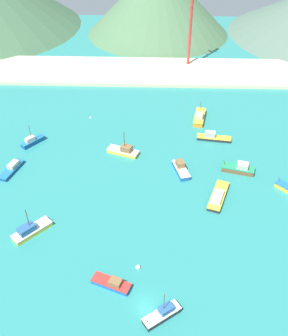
{
  "coord_description": "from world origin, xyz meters",
  "views": [
    {
      "loc": [
        1.06,
        -41.04,
        63.62
      ],
      "look_at": [
        -1.7,
        39.28,
        1.01
      ],
      "focal_mm": 42.2,
      "sensor_mm": 36.0,
      "label": 1
    }
  ],
  "objects_px": {
    "buoy_1": "(91,118)",
    "buoy_0": "(138,267)",
    "fishing_boat_0": "(239,168)",
    "fishing_boat_13": "(33,141)",
    "fishing_boat_2": "(181,169)",
    "fishing_boat_15": "(12,169)",
    "fishing_boat_5": "(124,151)",
    "fishing_boat_6": "(163,314)",
    "fishing_boat_10": "(31,230)",
    "fishing_boat_7": "(112,283)",
    "fishing_boat_9": "(199,117)",
    "fishing_boat_4": "(213,137)",
    "radio_tower": "(191,17)",
    "fishing_boat_1": "(218,196)"
  },
  "relations": [
    {
      "from": "buoy_1",
      "to": "buoy_0",
      "type": "bearing_deg",
      "value": -72.93
    },
    {
      "from": "fishing_boat_0",
      "to": "fishing_boat_13",
      "type": "bearing_deg",
      "value": 169.37
    },
    {
      "from": "fishing_boat_2",
      "to": "fishing_boat_15",
      "type": "distance_m",
      "value": 43.77
    },
    {
      "from": "fishing_boat_5",
      "to": "buoy_1",
      "type": "xyz_separation_m",
      "value": [
        -11.9,
        18.66,
        -0.79
      ]
    },
    {
      "from": "fishing_boat_6",
      "to": "fishing_boat_13",
      "type": "height_order",
      "value": "fishing_boat_6"
    },
    {
      "from": "fishing_boat_5",
      "to": "fishing_boat_10",
      "type": "distance_m",
      "value": 35.03
    },
    {
      "from": "fishing_boat_13",
      "to": "buoy_0",
      "type": "xyz_separation_m",
      "value": [
        31.93,
        -42.35,
        -0.77
      ]
    },
    {
      "from": "fishing_boat_7",
      "to": "fishing_boat_9",
      "type": "xyz_separation_m",
      "value": [
        21.18,
        61.57,
        0.28
      ]
    },
    {
      "from": "fishing_boat_5",
      "to": "fishing_boat_6",
      "type": "xyz_separation_m",
      "value": [
        10.48,
        -49.03,
        -0.06
      ]
    },
    {
      "from": "fishing_boat_0",
      "to": "buoy_1",
      "type": "height_order",
      "value": "fishing_boat_0"
    },
    {
      "from": "fishing_boat_0",
      "to": "fishing_boat_6",
      "type": "height_order",
      "value": "fishing_boat_6"
    },
    {
      "from": "fishing_boat_2",
      "to": "fishing_boat_4",
      "type": "xyz_separation_m",
      "value": [
        9.84,
        15.28,
        -0.11
      ]
    },
    {
      "from": "buoy_1",
      "to": "fishing_boat_5",
      "type": "bearing_deg",
      "value": -57.48
    },
    {
      "from": "fishing_boat_13",
      "to": "fishing_boat_6",
      "type": "bearing_deg",
      "value": -55.17
    },
    {
      "from": "fishing_boat_2",
      "to": "radio_tower",
      "type": "xyz_separation_m",
      "value": [
        5.32,
        66.47,
        18.22
      ]
    },
    {
      "from": "fishing_boat_1",
      "to": "fishing_boat_13",
      "type": "bearing_deg",
      "value": 156.83
    },
    {
      "from": "fishing_boat_5",
      "to": "fishing_boat_10",
      "type": "bearing_deg",
      "value": -120.7
    },
    {
      "from": "fishing_boat_0",
      "to": "fishing_boat_9",
      "type": "relative_size",
      "value": 0.85
    },
    {
      "from": "fishing_boat_7",
      "to": "fishing_boat_15",
      "type": "xyz_separation_m",
      "value": [
        -29.4,
        34.22,
        -0.02
      ]
    },
    {
      "from": "fishing_boat_5",
      "to": "fishing_boat_13",
      "type": "distance_m",
      "value": 26.51
    },
    {
      "from": "fishing_boat_9",
      "to": "buoy_1",
      "type": "distance_m",
      "value": 34.02
    },
    {
      "from": "buoy_0",
      "to": "buoy_1",
      "type": "xyz_separation_m",
      "value": [
        -17.58,
        57.25,
        -0.06
      ]
    },
    {
      "from": "fishing_boat_0",
      "to": "fishing_boat_9",
      "type": "bearing_deg",
      "value": 107.76
    },
    {
      "from": "radio_tower",
      "to": "fishing_boat_10",
      "type": "bearing_deg",
      "value": -113.38
    },
    {
      "from": "fishing_boat_15",
      "to": "radio_tower",
      "type": "xyz_separation_m",
      "value": [
        49.07,
        67.59,
        18.48
      ]
    },
    {
      "from": "radio_tower",
      "to": "fishing_boat_6",
      "type": "bearing_deg",
      "value": -95.36
    },
    {
      "from": "fishing_boat_0",
      "to": "fishing_boat_4",
      "type": "relative_size",
      "value": 0.87
    },
    {
      "from": "fishing_boat_6",
      "to": "fishing_boat_10",
      "type": "bearing_deg",
      "value": 146.32
    },
    {
      "from": "fishing_boat_5",
      "to": "buoy_0",
      "type": "xyz_separation_m",
      "value": [
        5.68,
        -38.59,
        -0.73
      ]
    },
    {
      "from": "fishing_boat_1",
      "to": "buoy_0",
      "type": "distance_m",
      "value": 27.67
    },
    {
      "from": "fishing_boat_7",
      "to": "radio_tower",
      "type": "distance_m",
      "value": 105.33
    },
    {
      "from": "fishing_boat_9",
      "to": "fishing_boat_13",
      "type": "relative_size",
      "value": 1.51
    },
    {
      "from": "fishing_boat_1",
      "to": "fishing_boat_6",
      "type": "xyz_separation_m",
      "value": [
        -13.29,
        -31.38,
        0.11
      ]
    },
    {
      "from": "fishing_boat_5",
      "to": "radio_tower",
      "type": "bearing_deg",
      "value": 70.73
    },
    {
      "from": "fishing_boat_1",
      "to": "fishing_boat_4",
      "type": "distance_m",
      "value": 25.43
    },
    {
      "from": "fishing_boat_2",
      "to": "fishing_boat_7",
      "type": "height_order",
      "value": "fishing_boat_2"
    },
    {
      "from": "fishing_boat_1",
      "to": "buoy_0",
      "type": "relative_size",
      "value": 11.19
    },
    {
      "from": "fishing_boat_2",
      "to": "fishing_boat_10",
      "type": "distance_m",
      "value": 40.13
    },
    {
      "from": "fishing_boat_10",
      "to": "buoy_0",
      "type": "relative_size",
      "value": 8.31
    },
    {
      "from": "fishing_boat_10",
      "to": "fishing_boat_0",
      "type": "bearing_deg",
      "value": 25.78
    },
    {
      "from": "fishing_boat_6",
      "to": "buoy_0",
      "type": "bearing_deg",
      "value": 114.68
    },
    {
      "from": "fishing_boat_0",
      "to": "radio_tower",
      "type": "xyz_separation_m",
      "value": [
        -9.68,
        65.79,
        18.19
      ]
    },
    {
      "from": "fishing_boat_5",
      "to": "fishing_boat_0",
      "type": "bearing_deg",
      "value": -12.75
    },
    {
      "from": "fishing_boat_13",
      "to": "buoy_1",
      "type": "relative_size",
      "value": 10.57
    },
    {
      "from": "fishing_boat_10",
      "to": "buoy_0",
      "type": "distance_m",
      "value": 25.05
    },
    {
      "from": "fishing_boat_10",
      "to": "buoy_1",
      "type": "height_order",
      "value": "fishing_boat_10"
    },
    {
      "from": "fishing_boat_15",
      "to": "buoy_1",
      "type": "bearing_deg",
      "value": 58.77
    },
    {
      "from": "fishing_boat_1",
      "to": "fishing_boat_10",
      "type": "xyz_separation_m",
      "value": [
        -41.65,
        -12.48,
        0.2
      ]
    },
    {
      "from": "fishing_boat_13",
      "to": "fishing_boat_4",
      "type": "bearing_deg",
      "value": 4.44
    },
    {
      "from": "fishing_boat_13",
      "to": "fishing_boat_15",
      "type": "xyz_separation_m",
      "value": [
        -2.22,
        -12.42,
        -0.26
      ]
    }
  ]
}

